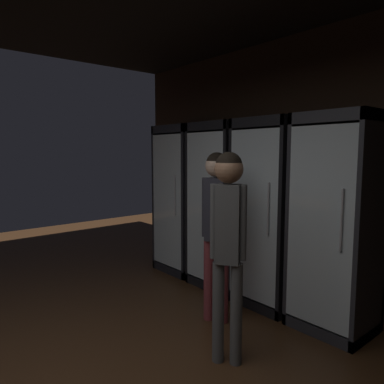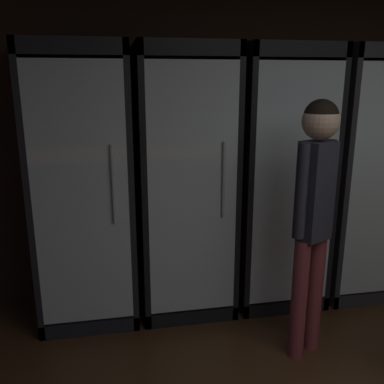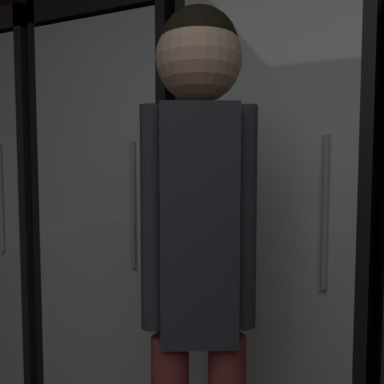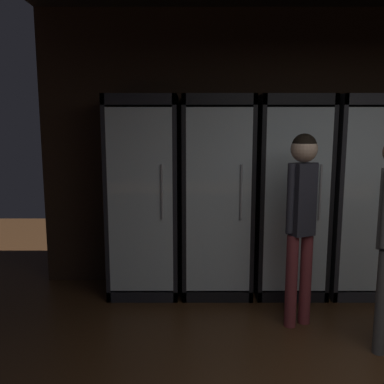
% 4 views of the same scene
% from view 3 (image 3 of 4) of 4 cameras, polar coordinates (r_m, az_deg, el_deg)
% --- Properties ---
extents(cooler_far_left, '(0.67, 0.59, 1.93)m').
position_cam_3_polar(cooler_far_left, '(2.36, -23.61, -3.06)').
color(cooler_far_left, black).
rests_on(cooler_far_left, ground).
extents(cooler_left, '(0.67, 0.59, 1.93)m').
position_cam_3_polar(cooler_left, '(1.92, -8.66, -4.15)').
color(cooler_left, black).
rests_on(cooler_left, ground).
extents(cooler_center, '(0.67, 0.59, 1.93)m').
position_cam_3_polar(cooler_center, '(1.66, 12.93, -5.18)').
color(cooler_center, black).
rests_on(cooler_center, ground).
extents(shopper_far, '(0.27, 0.21, 1.59)m').
position_cam_3_polar(shopper_far, '(0.96, 1.00, -8.35)').
color(shopper_far, brown).
rests_on(shopper_far, ground).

